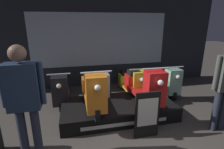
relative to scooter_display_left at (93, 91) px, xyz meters
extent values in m
cube|color=#23282D|center=(0.55, 2.27, 0.90)|extent=(8.06, 0.08, 3.20)
cube|color=silver|center=(0.55, 2.22, 0.85)|extent=(4.43, 0.01, 1.70)
cube|color=black|center=(0.58, 0.05, -0.54)|extent=(2.58, 1.22, 0.31)
cube|color=silver|center=(0.58, -0.56, -0.56)|extent=(1.81, 0.01, 0.08)
cylinder|color=black|center=(0.00, -0.59, -0.21)|extent=(0.09, 0.35, 0.35)
cylinder|color=black|center=(0.00, 0.69, -0.21)|extent=(0.09, 0.35, 0.35)
cube|color=orange|center=(0.00, 0.05, -0.22)|extent=(0.36, 1.17, 0.05)
cube|color=orange|center=(0.00, -0.56, 0.16)|extent=(0.37, 0.31, 0.71)
cube|color=orange|center=(0.00, 0.66, -0.12)|extent=(0.39, 0.37, 0.40)
cube|color=black|center=(0.00, 0.65, 0.14)|extent=(0.28, 0.33, 0.12)
cylinder|color=silver|center=(0.00, -0.57, 0.58)|extent=(0.53, 0.03, 0.03)
sphere|color=white|center=(0.00, -0.78, 0.36)|extent=(0.11, 0.11, 0.11)
cylinder|color=black|center=(1.16, -0.59, -0.21)|extent=(0.09, 0.35, 0.35)
cylinder|color=black|center=(1.16, 0.69, -0.21)|extent=(0.09, 0.35, 0.35)
cube|color=red|center=(1.16, 0.05, -0.22)|extent=(0.36, 1.17, 0.05)
cube|color=red|center=(1.16, -0.56, 0.16)|extent=(0.37, 0.31, 0.71)
cube|color=red|center=(1.16, 0.66, -0.12)|extent=(0.39, 0.37, 0.40)
cube|color=black|center=(1.16, 0.65, 0.14)|extent=(0.28, 0.33, 0.12)
cylinder|color=silver|center=(1.16, -0.57, 0.58)|extent=(0.53, 0.03, 0.03)
sphere|color=white|center=(1.16, -0.78, 0.36)|extent=(0.11, 0.11, 0.11)
cylinder|color=black|center=(-0.72, 0.51, -0.52)|extent=(0.09, 0.35, 0.35)
cylinder|color=black|center=(-0.72, 1.79, -0.52)|extent=(0.09, 0.35, 0.35)
cube|color=black|center=(-0.72, 1.15, -0.53)|extent=(0.36, 1.17, 0.05)
cube|color=black|center=(-0.72, 0.54, -0.15)|extent=(0.37, 0.31, 0.71)
cube|color=black|center=(-0.72, 1.76, -0.43)|extent=(0.39, 0.37, 0.40)
cube|color=black|center=(-0.72, 1.75, -0.17)|extent=(0.28, 0.33, 0.12)
cylinder|color=silver|center=(-0.72, 0.53, 0.26)|extent=(0.53, 0.03, 0.03)
sphere|color=white|center=(-0.72, 0.32, 0.05)|extent=(0.11, 0.11, 0.11)
cylinder|color=black|center=(0.27, 0.51, -0.52)|extent=(0.09, 0.35, 0.35)
cylinder|color=black|center=(0.27, 1.79, -0.52)|extent=(0.09, 0.35, 0.35)
cube|color=#BCBCC1|center=(0.27, 1.15, -0.53)|extent=(0.36, 1.17, 0.05)
cube|color=#BCBCC1|center=(0.27, 0.54, -0.15)|extent=(0.37, 0.31, 0.71)
cube|color=#BCBCC1|center=(0.27, 1.76, -0.43)|extent=(0.39, 0.37, 0.40)
cube|color=black|center=(0.27, 1.75, -0.17)|extent=(0.28, 0.33, 0.12)
cylinder|color=silver|center=(0.27, 0.53, 0.26)|extent=(0.53, 0.03, 0.03)
sphere|color=white|center=(0.27, 0.32, 0.05)|extent=(0.11, 0.11, 0.11)
cylinder|color=black|center=(1.27, 0.51, -0.52)|extent=(0.09, 0.35, 0.35)
cylinder|color=black|center=(1.27, 1.79, -0.52)|extent=(0.09, 0.35, 0.35)
cube|color=yellow|center=(1.27, 1.15, -0.53)|extent=(0.36, 1.17, 0.05)
cube|color=yellow|center=(1.27, 0.54, -0.15)|extent=(0.37, 0.31, 0.71)
cube|color=yellow|center=(1.27, 1.76, -0.43)|extent=(0.39, 0.37, 0.40)
cube|color=black|center=(1.27, 1.75, -0.17)|extent=(0.28, 0.33, 0.12)
cylinder|color=silver|center=(1.27, 0.53, 0.26)|extent=(0.53, 0.03, 0.03)
sphere|color=white|center=(1.27, 0.32, 0.05)|extent=(0.11, 0.11, 0.11)
cylinder|color=black|center=(2.26, 0.51, -0.52)|extent=(0.09, 0.35, 0.35)
cylinder|color=black|center=(2.26, 1.79, -0.52)|extent=(0.09, 0.35, 0.35)
cube|color=#8EC6AD|center=(2.26, 1.15, -0.53)|extent=(0.36, 1.17, 0.05)
cube|color=#8EC6AD|center=(2.26, 0.54, -0.15)|extent=(0.37, 0.31, 0.71)
cube|color=#8EC6AD|center=(2.26, 1.76, -0.43)|extent=(0.39, 0.37, 0.40)
cube|color=black|center=(2.26, 1.75, -0.17)|extent=(0.28, 0.33, 0.12)
cylinder|color=silver|center=(2.26, 0.53, 0.26)|extent=(0.53, 0.03, 0.03)
sphere|color=white|center=(2.26, 0.32, 0.05)|extent=(0.11, 0.11, 0.11)
cylinder|color=#232838|center=(-1.21, -0.93, -0.26)|extent=(0.13, 0.13, 0.88)
cylinder|color=#232838|center=(-1.01, -0.93, -0.26)|extent=(0.13, 0.13, 0.88)
cube|color=#1E2D47|center=(-1.11, -0.93, 0.53)|extent=(0.45, 0.25, 0.70)
cylinder|color=#1E2D47|center=(-1.38, -0.93, 0.56)|extent=(0.08, 0.08, 0.64)
cylinder|color=#1E2D47|center=(-0.84, -0.93, 0.56)|extent=(0.08, 0.08, 0.64)
sphere|color=brown|center=(-1.11, -0.93, 1.02)|extent=(0.24, 0.24, 0.24)
cylinder|color=#232838|center=(2.34, -0.93, -0.27)|extent=(0.13, 0.13, 0.86)
cylinder|color=#232838|center=(2.50, -0.93, -0.27)|extent=(0.13, 0.13, 0.86)
cylinder|color=#474C47|center=(2.20, -0.93, 0.53)|extent=(0.08, 0.08, 0.63)
cube|color=black|center=(0.90, -0.85, -0.23)|extent=(0.48, 0.04, 0.92)
cube|color=white|center=(0.90, -0.87, -0.17)|extent=(0.39, 0.01, 0.55)
camera|label=1|loc=(-0.37, -3.52, 1.43)|focal=28.00mm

